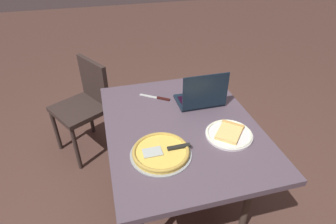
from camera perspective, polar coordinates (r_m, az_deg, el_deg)
name	(u,v)px	position (r m, az deg, el deg)	size (l,w,h in m)	color
ground_plane	(179,200)	(2.19, 2.27, -17.76)	(12.00, 12.00, 0.00)	#50362D
dining_table	(181,133)	(1.72, 2.76, -4.37)	(1.14, 0.90, 0.72)	#514450
laptop	(201,97)	(1.84, 6.83, 3.08)	(0.21, 0.30, 0.25)	black
pizza_plate	(229,134)	(1.62, 12.49, -4.36)	(0.27, 0.27, 0.04)	silver
pizza_tray	(161,152)	(1.47, -1.46, -8.23)	(0.33, 0.33, 0.04)	#939B9E
table_knife	(158,98)	(1.92, -2.11, 2.95)	(0.14, 0.19, 0.01)	silver
chair_near	(85,102)	(2.43, -16.65, 2.01)	(0.53, 0.53, 0.82)	#312522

